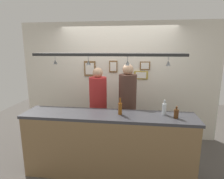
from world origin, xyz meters
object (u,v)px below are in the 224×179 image
bottle_beer_brown_stubby (176,113)px  picture_frame_upper_small (145,66)px  person_left_red_shirt (98,101)px  picture_frame_caricature (90,69)px  bottle_soda_clear (164,109)px  bottle_beer_amber_tall (120,108)px  picture_frame_crest (113,67)px  picture_frame_lower_pair (141,75)px  person_middle_brown_shirt (127,100)px

bottle_beer_brown_stubby → picture_frame_upper_small: (-0.42, 1.45, 0.56)m
person_left_red_shirt → picture_frame_caricature: 0.92m
person_left_red_shirt → bottle_soda_clear: (1.17, -0.66, 0.11)m
person_left_red_shirt → bottle_beer_brown_stubby: size_ratio=9.29×
person_left_red_shirt → bottle_beer_amber_tall: bearing=-56.0°
bottle_soda_clear → picture_frame_upper_small: (-0.26, 1.31, 0.54)m
person_left_red_shirt → bottle_beer_brown_stubby: 1.55m
bottle_beer_brown_stubby → picture_frame_crest: picture_frame_crest is taller
bottle_beer_amber_tall → picture_frame_crest: size_ratio=1.00×
bottle_beer_amber_tall → picture_frame_lower_pair: bearing=76.6°
bottle_soda_clear → picture_frame_caricature: bearing=138.7°
bottle_soda_clear → person_middle_brown_shirt: bearing=132.3°
bottle_beer_amber_tall → person_middle_brown_shirt: bearing=84.2°
bottle_beer_amber_tall → picture_frame_lower_pair: 1.47m
bottle_soda_clear → person_left_red_shirt: bearing=150.7°
person_middle_brown_shirt → picture_frame_caricature: (-0.89, 0.65, 0.52)m
picture_frame_crest → picture_frame_caricature: picture_frame_crest is taller
bottle_beer_amber_tall → picture_frame_caricature: (-0.82, 1.39, 0.45)m
person_middle_brown_shirt → picture_frame_caricature: 1.22m
person_middle_brown_shirt → bottle_soda_clear: bearing=-47.7°
bottle_beer_amber_tall → picture_frame_upper_small: 1.55m
bottle_beer_amber_tall → picture_frame_crest: (-0.28, 1.39, 0.51)m
bottle_soda_clear → picture_frame_lower_pair: bearing=104.6°
bottle_beer_brown_stubby → picture_frame_caricature: 2.24m
picture_frame_crest → picture_frame_lower_pair: (0.61, 0.00, -0.18)m
picture_frame_upper_small → picture_frame_lower_pair: size_ratio=0.73×
picture_frame_caricature → picture_frame_crest: bearing=0.0°
bottle_beer_brown_stubby → picture_frame_upper_small: bearing=106.0°
person_left_red_shirt → picture_frame_caricature: bearing=116.0°
bottle_beer_brown_stubby → picture_frame_crest: bearing=127.5°
bottle_soda_clear → picture_frame_upper_small: size_ratio=1.05×
bottle_beer_brown_stubby → picture_frame_upper_small: size_ratio=0.82×
bottle_beer_amber_tall → person_left_red_shirt: bearing=124.0°
picture_frame_crest → bottle_soda_clear: bearing=-53.9°
bottle_beer_brown_stubby → picture_frame_caricature: picture_frame_caricature is taller
person_middle_brown_shirt → bottle_beer_amber_tall: size_ratio=6.72×
picture_frame_upper_small → person_left_red_shirt: bearing=-144.5°
person_middle_brown_shirt → picture_frame_crest: bearing=118.7°
bottle_soda_clear → picture_frame_caricature: picture_frame_caricature is taller
bottle_soda_clear → picture_frame_lower_pair: size_ratio=0.77×
person_middle_brown_shirt → bottle_beer_amber_tall: (-0.08, -0.74, 0.07)m
person_left_red_shirt → picture_frame_lower_pair: person_left_red_shirt is taller
person_middle_brown_shirt → bottle_beer_amber_tall: 0.75m
picture_frame_caricature → bottle_soda_clear: bearing=-41.3°
picture_frame_upper_small → picture_frame_crest: bearing=180.0°
person_left_red_shirt → picture_frame_lower_pair: 1.15m
bottle_beer_brown_stubby → bottle_beer_amber_tall: size_ratio=0.69×
bottle_beer_amber_tall → picture_frame_lower_pair: picture_frame_lower_pair is taller
person_left_red_shirt → picture_frame_crest: (0.22, 0.65, 0.63)m
person_left_red_shirt → bottle_soda_clear: 1.35m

